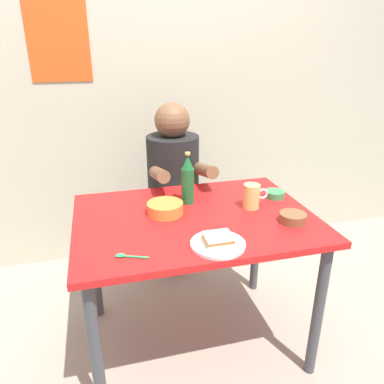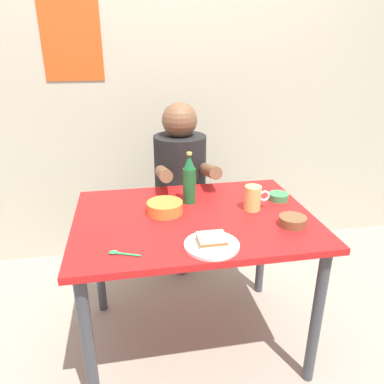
{
  "view_description": "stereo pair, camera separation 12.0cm",
  "coord_description": "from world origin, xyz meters",
  "views": [
    {
      "loc": [
        -0.4,
        -1.48,
        1.49
      ],
      "look_at": [
        0.0,
        0.05,
        0.84
      ],
      "focal_mm": 34.25,
      "sensor_mm": 36.0,
      "label": 1
    },
    {
      "loc": [
        -0.28,
        -1.51,
        1.49
      ],
      "look_at": [
        0.0,
        0.05,
        0.84
      ],
      "focal_mm": 34.25,
      "sensor_mm": 36.0,
      "label": 2
    }
  ],
  "objects": [
    {
      "name": "stool",
      "position": [
        0.03,
        0.63,
        0.35
      ],
      "size": [
        0.34,
        0.34,
        0.45
      ],
      "color": "#4C4C51",
      "rests_on": "ground"
    },
    {
      "name": "condiment_bowl_brown",
      "position": [
        0.41,
        -0.17,
        0.76
      ],
      "size": [
        0.12,
        0.12,
        0.04
      ],
      "color": "brown",
      "rests_on": "dining_table"
    },
    {
      "name": "plate_orange",
      "position": [
        0.02,
        -0.29,
        0.75
      ],
      "size": [
        0.22,
        0.22,
        0.01
      ],
      "primitive_type": "cylinder",
      "color": "silver",
      "rests_on": "dining_table"
    },
    {
      "name": "dining_table",
      "position": [
        0.0,
        0.0,
        0.65
      ],
      "size": [
        1.1,
        0.8,
        0.74
      ],
      "color": "red",
      "rests_on": "ground"
    },
    {
      "name": "ground_plane",
      "position": [
        0.0,
        0.0,
        0.0
      ],
      "size": [
        6.0,
        6.0,
        0.0
      ],
      "primitive_type": "plane",
      "color": "gray"
    },
    {
      "name": "sandwich",
      "position": [
        0.02,
        -0.29,
        0.77
      ],
      "size": [
        0.11,
        0.09,
        0.04
      ],
      "color": "beige",
      "rests_on": "plate_orange"
    },
    {
      "name": "soup_bowl_orange",
      "position": [
        -0.13,
        0.06,
        0.77
      ],
      "size": [
        0.17,
        0.17,
        0.05
      ],
      "color": "orange",
      "rests_on": "dining_table"
    },
    {
      "name": "beer_bottle",
      "position": [
        0.01,
        0.16,
        0.86
      ],
      "size": [
        0.06,
        0.06,
        0.26
      ],
      "color": "#19602D",
      "rests_on": "dining_table"
    },
    {
      "name": "wall_back",
      "position": [
        -0.0,
        1.05,
        1.3
      ],
      "size": [
        4.4,
        0.09,
        2.6
      ],
      "color": "#BCB299",
      "rests_on": "ground"
    },
    {
      "name": "dip_bowl_green",
      "position": [
        0.46,
        0.11,
        0.76
      ],
      "size": [
        0.1,
        0.1,
        0.03
      ],
      "color": "#388C4C",
      "rests_on": "dining_table"
    },
    {
      "name": "beer_mug",
      "position": [
        0.29,
        0.02,
        0.8
      ],
      "size": [
        0.13,
        0.08,
        0.12
      ],
      "color": "#D1BC66",
      "rests_on": "dining_table"
    },
    {
      "name": "person_seated",
      "position": [
        0.03,
        0.62,
        0.77
      ],
      "size": [
        0.33,
        0.56,
        0.72
      ],
      "color": "black",
      "rests_on": "stool"
    },
    {
      "name": "spoon",
      "position": [
        -0.34,
        -0.28,
        0.75
      ],
      "size": [
        0.12,
        0.06,
        0.01
      ],
      "color": "#26A559",
      "rests_on": "dining_table"
    }
  ]
}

